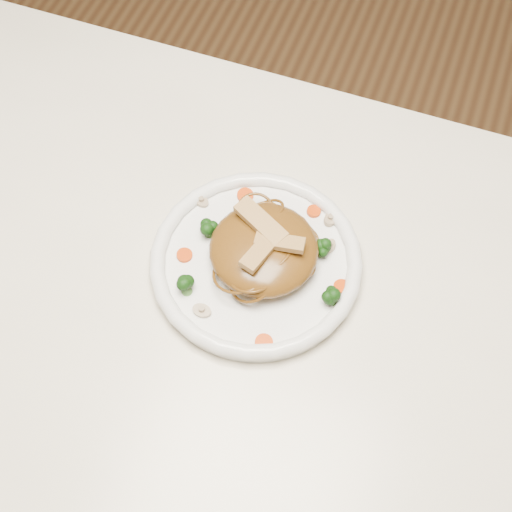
% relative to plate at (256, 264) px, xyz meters
% --- Properties ---
extents(ground, '(4.00, 4.00, 0.00)m').
position_rel_plate_xyz_m(ground, '(-0.02, -0.07, -0.76)').
color(ground, '#4D2F1A').
rests_on(ground, ground).
extents(table, '(1.20, 0.80, 0.75)m').
position_rel_plate_xyz_m(table, '(-0.02, -0.07, -0.11)').
color(table, '#F1E6CC').
rests_on(table, ground).
extents(plate, '(0.29, 0.29, 0.02)m').
position_rel_plate_xyz_m(plate, '(0.00, 0.00, 0.00)').
color(plate, white).
rests_on(plate, table).
extents(noodle_mound, '(0.14, 0.14, 0.04)m').
position_rel_plate_xyz_m(noodle_mound, '(0.01, 0.01, 0.03)').
color(noodle_mound, '#603812').
rests_on(noodle_mound, plate).
extents(chicken_a, '(0.06, 0.03, 0.01)m').
position_rel_plate_xyz_m(chicken_a, '(0.03, 0.01, 0.06)').
color(chicken_a, tan).
rests_on(chicken_a, noodle_mound).
extents(chicken_b, '(0.08, 0.06, 0.01)m').
position_rel_plate_xyz_m(chicken_b, '(-0.00, 0.03, 0.06)').
color(chicken_b, tan).
rests_on(chicken_b, noodle_mound).
extents(chicken_c, '(0.04, 0.07, 0.01)m').
position_rel_plate_xyz_m(chicken_c, '(0.01, -0.01, 0.06)').
color(chicken_c, tan).
rests_on(chicken_c, noodle_mound).
extents(broccoli_0, '(0.03, 0.03, 0.03)m').
position_rel_plate_xyz_m(broccoli_0, '(0.07, 0.04, 0.02)').
color(broccoli_0, '#13370B').
rests_on(broccoli_0, plate).
extents(broccoli_1, '(0.03, 0.03, 0.03)m').
position_rel_plate_xyz_m(broccoli_1, '(-0.07, 0.02, 0.02)').
color(broccoli_1, '#13370B').
rests_on(broccoli_1, plate).
extents(broccoli_2, '(0.03, 0.03, 0.03)m').
position_rel_plate_xyz_m(broccoli_2, '(-0.07, -0.07, 0.02)').
color(broccoli_2, '#13370B').
rests_on(broccoli_2, plate).
extents(broccoli_3, '(0.03, 0.03, 0.03)m').
position_rel_plate_xyz_m(broccoli_3, '(0.11, -0.02, 0.02)').
color(broccoli_3, '#13370B').
rests_on(broccoli_3, plate).
extents(carrot_0, '(0.02, 0.02, 0.00)m').
position_rel_plate_xyz_m(carrot_0, '(0.05, 0.10, 0.01)').
color(carrot_0, '#DF4908').
rests_on(carrot_0, plate).
extents(carrot_1, '(0.02, 0.02, 0.00)m').
position_rel_plate_xyz_m(carrot_1, '(-0.09, -0.02, 0.01)').
color(carrot_1, '#DF4908').
rests_on(carrot_1, plate).
extents(carrot_2, '(0.02, 0.02, 0.00)m').
position_rel_plate_xyz_m(carrot_2, '(0.11, 0.00, 0.01)').
color(carrot_2, '#DF4908').
rests_on(carrot_2, plate).
extents(carrot_3, '(0.03, 0.03, 0.00)m').
position_rel_plate_xyz_m(carrot_3, '(-0.05, 0.09, 0.01)').
color(carrot_3, '#DF4908').
rests_on(carrot_3, plate).
extents(carrot_4, '(0.03, 0.03, 0.00)m').
position_rel_plate_xyz_m(carrot_4, '(0.05, -0.10, 0.01)').
color(carrot_4, '#DF4908').
rests_on(carrot_4, plate).
extents(mushroom_0, '(0.02, 0.02, 0.01)m').
position_rel_plate_xyz_m(mushroom_0, '(-0.04, -0.09, 0.01)').
color(mushroom_0, '#BCAA8D').
rests_on(mushroom_0, plate).
extents(mushroom_1, '(0.02, 0.02, 0.01)m').
position_rel_plate_xyz_m(mushroom_1, '(0.08, 0.05, 0.01)').
color(mushroom_1, '#BCAA8D').
rests_on(mushroom_1, plate).
extents(mushroom_2, '(0.03, 0.03, 0.01)m').
position_rel_plate_xyz_m(mushroom_2, '(-0.10, 0.06, 0.01)').
color(mushroom_2, '#BCAA8D').
rests_on(mushroom_2, plate).
extents(mushroom_3, '(0.03, 0.03, 0.01)m').
position_rel_plate_xyz_m(mushroom_3, '(0.07, 0.09, 0.01)').
color(mushroom_3, '#BCAA8D').
rests_on(mushroom_3, plate).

